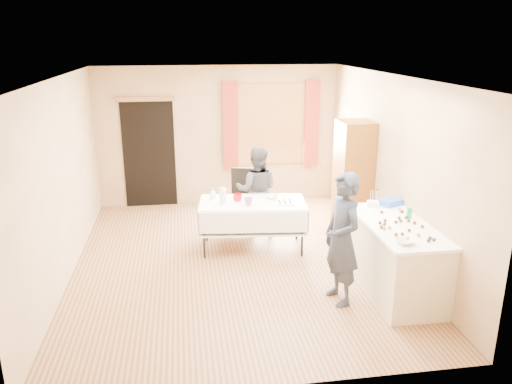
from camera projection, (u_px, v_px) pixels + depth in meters
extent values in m
cube|color=#9E7047|center=(235.00, 261.00, 7.20)|extent=(4.50, 5.50, 0.02)
cube|color=white|center=(233.00, 76.00, 6.42)|extent=(4.50, 5.50, 0.02)
cube|color=tan|center=(218.00, 136.00, 9.41)|extent=(4.50, 0.02, 2.60)
cube|color=tan|center=(269.00, 259.00, 4.20)|extent=(4.50, 0.02, 2.60)
cube|color=tan|center=(62.00, 181.00, 6.49)|extent=(0.02, 5.50, 2.60)
cube|color=tan|center=(391.00, 168.00, 7.13)|extent=(0.02, 5.50, 2.60)
cube|color=olive|center=(271.00, 124.00, 9.46)|extent=(1.32, 0.06, 1.52)
cube|color=white|center=(271.00, 125.00, 9.44)|extent=(1.20, 0.02, 1.40)
cube|color=#9D3423|center=(230.00, 126.00, 9.30)|extent=(0.28, 0.06, 1.65)
cube|color=#9D3423|center=(312.00, 124.00, 9.52)|extent=(0.28, 0.06, 1.65)
cube|color=black|center=(149.00, 154.00, 9.29)|extent=(0.95, 0.04, 2.00)
cube|color=olive|center=(146.00, 99.00, 8.96)|extent=(1.05, 0.06, 0.08)
cube|color=brown|center=(353.00, 179.00, 7.97)|extent=(0.50, 0.60, 1.85)
cube|color=beige|center=(395.00, 259.00, 6.23)|extent=(0.73, 1.60, 0.86)
cube|color=white|center=(398.00, 225.00, 6.10)|extent=(0.79, 1.67, 0.04)
cube|color=white|center=(252.00, 203.00, 7.41)|extent=(1.62, 0.93, 0.04)
cube|color=black|center=(242.00, 203.00, 8.30)|extent=(0.50, 0.50, 0.06)
cube|color=black|center=(244.00, 185.00, 8.40)|extent=(0.41, 0.14, 0.59)
imported|color=#20283B|center=(342.00, 239.00, 5.88)|extent=(0.75, 0.64, 1.62)
imported|color=black|center=(257.00, 190.00, 8.07)|extent=(0.93, 0.84, 1.43)
cylinder|color=#0C922C|center=(409.00, 213.00, 6.27)|extent=(0.07, 0.07, 0.12)
imported|color=white|center=(405.00, 241.00, 5.50)|extent=(0.24, 0.24, 0.05)
cube|color=white|center=(373.00, 204.00, 6.68)|extent=(0.17, 0.14, 0.08)
cube|color=blue|center=(391.00, 202.00, 6.76)|extent=(0.35, 0.30, 0.08)
cylinder|color=silver|center=(223.00, 197.00, 7.28)|extent=(0.12, 0.12, 0.22)
imported|color=#BA0314|center=(238.00, 197.00, 7.42)|extent=(0.24, 0.24, 0.11)
imported|color=red|center=(248.00, 201.00, 7.23)|extent=(0.15, 0.15, 0.11)
imported|color=white|center=(272.00, 197.00, 7.54)|extent=(0.26, 0.26, 0.06)
cube|color=white|center=(285.00, 203.00, 7.32)|extent=(0.30, 0.23, 0.02)
imported|color=white|center=(213.00, 193.00, 7.53)|extent=(0.11, 0.11, 0.16)
sphere|color=#3F2314|center=(400.00, 209.00, 6.53)|extent=(0.04, 0.04, 0.04)
sphere|color=black|center=(385.00, 224.00, 6.02)|extent=(0.04, 0.04, 0.04)
sphere|color=black|center=(385.00, 220.00, 6.14)|extent=(0.04, 0.04, 0.04)
sphere|color=black|center=(396.00, 235.00, 5.70)|extent=(0.04, 0.04, 0.04)
sphere|color=black|center=(409.00, 221.00, 6.13)|extent=(0.04, 0.04, 0.04)
sphere|color=black|center=(382.00, 212.00, 6.43)|extent=(0.04, 0.04, 0.04)
sphere|color=#3F2314|center=(418.00, 235.00, 5.69)|extent=(0.04, 0.04, 0.04)
sphere|color=black|center=(409.00, 230.00, 5.83)|extent=(0.04, 0.04, 0.04)
sphere|color=black|center=(408.00, 216.00, 6.30)|extent=(0.04, 0.04, 0.04)
sphere|color=black|center=(399.00, 218.00, 6.22)|extent=(0.04, 0.04, 0.04)
sphere|color=black|center=(415.00, 223.00, 6.06)|extent=(0.04, 0.04, 0.04)
sphere|color=black|center=(422.00, 226.00, 5.94)|extent=(0.04, 0.04, 0.04)
sphere|color=#3F2314|center=(390.00, 228.00, 5.91)|extent=(0.04, 0.04, 0.04)
sphere|color=black|center=(406.00, 217.00, 6.24)|extent=(0.04, 0.04, 0.04)
sphere|color=black|center=(402.00, 211.00, 6.45)|extent=(0.04, 0.04, 0.04)
sphere|color=black|center=(380.00, 223.00, 6.05)|extent=(0.04, 0.04, 0.04)
sphere|color=black|center=(429.00, 241.00, 5.53)|extent=(0.04, 0.04, 0.04)
sphere|color=black|center=(402.00, 234.00, 5.72)|extent=(0.04, 0.04, 0.04)
sphere|color=#3F2314|center=(401.00, 211.00, 6.47)|extent=(0.04, 0.04, 0.04)
sphere|color=black|center=(382.00, 227.00, 5.92)|extent=(0.04, 0.04, 0.04)
sphere|color=black|center=(434.00, 240.00, 5.56)|extent=(0.04, 0.04, 0.04)
sphere|color=black|center=(430.00, 238.00, 5.60)|extent=(0.04, 0.04, 0.04)
sphere|color=black|center=(401.00, 221.00, 6.12)|extent=(0.04, 0.04, 0.04)
sphere|color=black|center=(409.00, 239.00, 5.57)|extent=(0.04, 0.04, 0.04)
sphere|color=#3F2314|center=(384.00, 229.00, 5.88)|extent=(0.04, 0.04, 0.04)
sphere|color=black|center=(396.00, 222.00, 6.08)|extent=(0.04, 0.04, 0.04)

